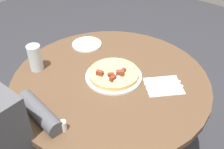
{
  "coord_description": "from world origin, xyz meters",
  "views": [
    {
      "loc": [
        -0.79,
        -0.66,
        1.54
      ],
      "look_at": [
        0.01,
        -0.0,
        0.74
      ],
      "focal_mm": 42.36,
      "sensor_mm": 36.0,
      "label": 1
    }
  ],
  "objects": [
    {
      "name": "salt_shaker",
      "position": [
        -0.37,
        -0.07,
        0.74
      ],
      "size": [
        0.03,
        0.03,
        0.05
      ],
      "primitive_type": "cylinder",
      "color": "white",
      "rests_on": "dining_table"
    },
    {
      "name": "pizza_plate",
      "position": [
        0.02,
        -0.01,
        0.73
      ],
      "size": [
        0.28,
        0.28,
        0.01
      ],
      "primitive_type": "cylinder",
      "color": "silver",
      "rests_on": "dining_table"
    },
    {
      "name": "breakfast_pizza",
      "position": [
        0.01,
        -0.01,
        0.74
      ],
      "size": [
        0.25,
        0.25,
        0.05
      ],
      "color": "#E0B570",
      "rests_on": "pizza_plate"
    },
    {
      "name": "fork",
      "position": [
        0.13,
        -0.22,
        0.73
      ],
      "size": [
        0.14,
        0.13,
        0.0
      ],
      "primitive_type": "cube",
      "rotation": [
        0.0,
        0.0,
        2.39
      ],
      "color": "silver",
      "rests_on": "napkin"
    },
    {
      "name": "water_glass",
      "position": [
        -0.18,
        0.35,
        0.79
      ],
      "size": [
        0.07,
        0.07,
        0.14
      ],
      "primitive_type": "cylinder",
      "color": "silver",
      "rests_on": "dining_table"
    },
    {
      "name": "bread_plate",
      "position": [
        0.16,
        0.31,
        0.72
      ],
      "size": [
        0.17,
        0.17,
        0.01
      ],
      "primitive_type": "cylinder",
      "color": "silver",
      "rests_on": "dining_table"
    },
    {
      "name": "dining_table",
      "position": [
        0.0,
        0.0,
        0.55
      ],
      "size": [
        0.98,
        0.98,
        0.72
      ],
      "color": "brown",
      "rests_on": "ground_plane"
    },
    {
      "name": "napkin",
      "position": [
        0.11,
        -0.24,
        0.72
      ],
      "size": [
        0.22,
        0.22,
        0.0
      ],
      "primitive_type": "cube",
      "rotation": [
        0.0,
        0.0,
        2.39
      ],
      "color": "white",
      "rests_on": "dining_table"
    },
    {
      "name": "knife",
      "position": [
        0.1,
        -0.25,
        0.73
      ],
      "size": [
        0.14,
        0.13,
        0.0
      ],
      "primitive_type": "cube",
      "rotation": [
        0.0,
        0.0,
        2.39
      ],
      "color": "silver",
      "rests_on": "napkin"
    }
  ]
}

